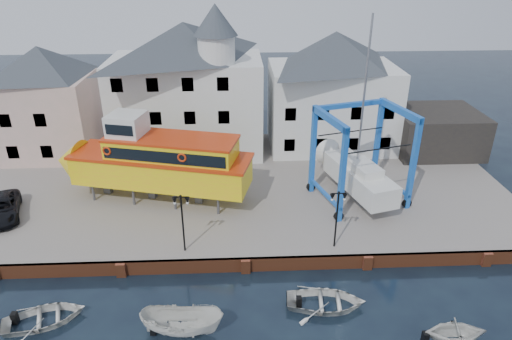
{
  "coord_description": "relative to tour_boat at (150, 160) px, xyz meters",
  "views": [
    {
      "loc": [
        -0.45,
        -23.9,
        19.04
      ],
      "look_at": [
        1.0,
        7.0,
        4.0
      ],
      "focal_mm": 32.0,
      "sensor_mm": 36.0,
      "label": 1
    }
  ],
  "objects": [
    {
      "name": "quay_wall",
      "position": [
        7.2,
        -8.42,
        -3.78
      ],
      "size": [
        44.0,
        0.47,
        1.0
      ],
      "color": "brown",
      "rests_on": "ground"
    },
    {
      "name": "travel_lift",
      "position": [
        16.07,
        -0.19,
        -0.92
      ],
      "size": [
        7.75,
        9.65,
        14.13
      ],
      "rotation": [
        0.0,
        0.0,
        0.28
      ],
      "color": "blue",
      "rests_on": "hardstanding"
    },
    {
      "name": "motorboat_a",
      "position": [
        3.6,
        -13.64,
        -4.28
      ],
      "size": [
        4.79,
        2.28,
        1.78
      ],
      "primitive_type": "imported",
      "rotation": [
        0.0,
        0.0,
        1.45
      ],
      "color": "silver",
      "rests_on": "ground"
    },
    {
      "name": "motorboat_b",
      "position": [
        11.83,
        -11.94,
        -4.28
      ],
      "size": [
        4.94,
        3.75,
        0.96
      ],
      "primitive_type": "imported",
      "rotation": [
        0.0,
        0.0,
        1.47
      ],
      "color": "silver",
      "rests_on": "ground"
    },
    {
      "name": "ground",
      "position": [
        7.2,
        -8.53,
        -4.28
      ],
      "size": [
        140.0,
        140.0,
        0.0
      ],
      "primitive_type": "plane",
      "color": "black",
      "rests_on": "ground"
    },
    {
      "name": "tour_boat",
      "position": [
        0.0,
        0.0,
        0.0
      ],
      "size": [
        16.4,
        7.64,
        6.95
      ],
      "rotation": [
        0.0,
        0.0,
        -0.25
      ],
      "color": "#59595E",
      "rests_on": "hardstanding"
    },
    {
      "name": "building_white_main",
      "position": [
        2.33,
        9.86,
        3.06
      ],
      "size": [
        14.0,
        8.3,
        14.0
      ],
      "color": "silver",
      "rests_on": "hardstanding"
    },
    {
      "name": "motorboat_d",
      "position": [
        -4.27,
        -12.47,
        -4.28
      ],
      "size": [
        5.19,
        4.41,
        0.91
      ],
      "primitive_type": "imported",
      "rotation": [
        0.0,
        0.0,
        1.9
      ],
      "color": "silver",
      "rests_on": "ground"
    },
    {
      "name": "building_white_right",
      "position": [
        16.2,
        10.47,
        2.32
      ],
      "size": [
        12.0,
        8.0,
        11.2
      ],
      "color": "silver",
      "rests_on": "hardstanding"
    },
    {
      "name": "shed_dark",
      "position": [
        26.2,
        8.47,
        -1.28
      ],
      "size": [
        8.0,
        7.0,
        4.0
      ],
      "primitive_type": "cube",
      "color": "black",
      "rests_on": "hardstanding"
    },
    {
      "name": "building_pink",
      "position": [
        -10.8,
        9.47,
        1.87
      ],
      "size": [
        8.0,
        7.0,
        10.3
      ],
      "color": "#C1A595",
      "rests_on": "hardstanding"
    },
    {
      "name": "van",
      "position": [
        -10.77,
        -2.46,
        -2.55
      ],
      "size": [
        4.01,
        5.73,
        1.45
      ],
      "primitive_type": "imported",
      "rotation": [
        0.0,
        0.0,
        0.34
      ],
      "color": "black",
      "rests_on": "hardstanding"
    },
    {
      "name": "lamp_post_left",
      "position": [
        3.2,
        -7.33,
        -0.1
      ],
      "size": [
        1.12,
        0.32,
        4.2
      ],
      "color": "black",
      "rests_on": "hardstanding"
    },
    {
      "name": "hardstanding",
      "position": [
        7.2,
        2.47,
        -3.78
      ],
      "size": [
        44.0,
        22.0,
        1.0
      ],
      "primitive_type": "cube",
      "color": "slate",
      "rests_on": "ground"
    },
    {
      "name": "lamp_post_right",
      "position": [
        13.2,
        -7.33,
        -0.1
      ],
      "size": [
        1.12,
        0.32,
        4.2
      ],
      "color": "black",
      "rests_on": "hardstanding"
    }
  ]
}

